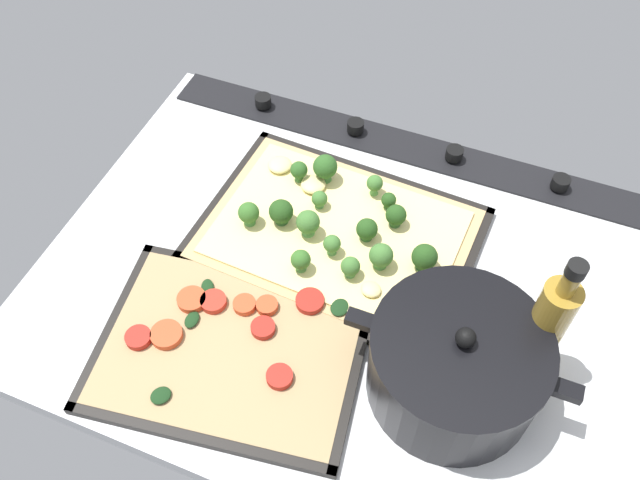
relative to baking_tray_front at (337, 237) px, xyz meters
The scene contains 8 objects.
ground_plane 7.54cm from the baking_tray_front, 117.63° to the left, with size 84.14×63.47×3.00cm, color silver.
stove_control_panel 22.03cm from the baking_tray_front, 98.85° to the right, with size 80.78×7.00×2.60cm.
baking_tray_front is the anchor object (origin of this frame).
broccoli_pizza 1.62cm from the baking_tray_front, 57.75° to the right, with size 38.57×28.20×6.06cm.
baking_tray_back 23.32cm from the baking_tray_front, 74.41° to the left, with size 37.41×30.39×1.30cm.
veggie_pizza_back 22.95cm from the baking_tray_front, 73.38° to the left, with size 34.70×27.68×1.90cm.
cooking_pot 27.58cm from the baking_tray_front, 142.49° to the left, with size 28.18×21.40×13.64cm.
oil_bottle 32.61cm from the baking_tray_front, 162.86° to the left, with size 4.54×4.54×21.61cm.
Camera 1 is at (-16.32, 49.59, 78.66)cm, focal length 37.52 mm.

